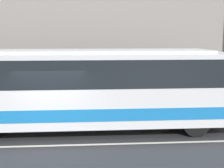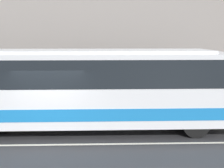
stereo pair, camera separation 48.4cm
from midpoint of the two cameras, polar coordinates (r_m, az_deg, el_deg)
ground_plane at (r=11.00m, az=-12.73°, el=-10.97°), size 60.00×60.00×0.00m
sidewalk at (r=16.01m, az=-10.04°, el=-4.37°), size 60.00×2.54×0.14m
lane_stripe at (r=11.00m, az=-12.73°, el=-10.95°), size 54.00×0.14×0.01m
transit_bus at (r=12.13m, az=-7.36°, el=-0.30°), size 11.91×2.52×3.15m
pedestrian_waiting at (r=16.10m, az=-13.70°, el=-1.51°), size 0.36×0.36×1.59m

